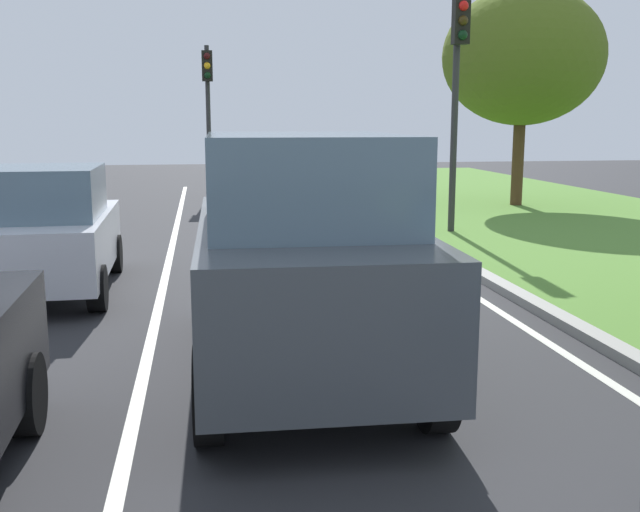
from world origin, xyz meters
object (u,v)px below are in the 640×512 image
Objects in this scene: traffic_light_near_right at (458,70)px; traffic_light_far_median at (208,94)px; car_hatchback_far at (48,231)px; car_suv_ahead at (302,253)px; tree_roadside_far at (523,57)px.

traffic_light_near_right is 9.75m from traffic_light_far_median.
car_hatchback_far is 0.81× the size of traffic_light_far_median.
traffic_light_near_right reaches higher than car_suv_ahead.
traffic_light_far_median is (2.39, 12.64, 2.28)m from car_hatchback_far.
tree_roadside_far reaches higher than traffic_light_far_median.
car_suv_ahead is 16.64m from traffic_light_far_median.
traffic_light_far_median is at bearing 93.59° from car_suv_ahead.
traffic_light_near_right is (7.37, 4.26, 2.53)m from car_hatchback_far.
car_hatchback_far is at bearing -140.65° from tree_roadside_far.
car_hatchback_far is at bearing 129.54° from car_suv_ahead.
tree_roadside_far reaches higher than car_hatchback_far.
car_suv_ahead is 0.90× the size of traffic_light_near_right.
tree_roadside_far reaches higher than traffic_light_near_right.
car_hatchback_far is 0.63× the size of tree_roadside_far.
tree_roadside_far reaches higher than car_suv_ahead.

